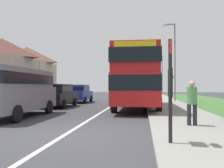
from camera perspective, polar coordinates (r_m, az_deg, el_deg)
The scene contains 13 objects.
ground_plane at distance 7.81m, azimuth -10.62°, elevation -11.41°, with size 120.00×120.00×0.00m, color #38383D.
lane_marking_centre at distance 15.55m, azimuth -1.50°, elevation -6.02°, with size 0.14×60.00×0.01m, color silver.
pavement_near_side at distance 13.51m, azimuth 15.17°, elevation -6.58°, with size 3.20×68.00×0.12m, color gray.
double_decker_bus at distance 16.39m, azimuth 5.92°, elevation 1.73°, with size 2.80×9.72×3.70m.
parked_van_grey at distance 12.49m, azimuth -21.52°, elevation -1.02°, with size 2.11×5.48×2.31m.
parked_car_black at distance 17.76m, azimuth -12.59°, elevation -2.44°, with size 1.91×4.15×1.64m.
parked_car_blue at distance 22.62m, azimuth -7.74°, elevation -2.06°, with size 1.89×4.08×1.64m.
pedestrian_at_stop at distance 8.92m, azimuth 18.20°, elevation -3.73°, with size 0.34×0.34×1.67m.
bus_stop_sign at distance 6.00m, azimuth 13.46°, elevation 0.14°, with size 0.09×0.52×2.60m.
cycle_route_sign at distance 21.90m, azimuth 13.64°, elevation -0.72°, with size 0.44×0.08×2.52m.
street_lamp_mid at distance 23.60m, azimuth 14.25°, elevation 6.11°, with size 1.14×0.20×7.36m.
street_lamp_far at distance 40.79m, azimuth 11.50°, elevation 2.67°, with size 1.14×0.20×6.56m.
house_terrace_far_side at distance 32.37m, azimuth -21.74°, elevation 2.92°, with size 6.36×11.77×6.90m.
Camera 1 is at (2.35, -7.30, 1.46)m, focal length 39.08 mm.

